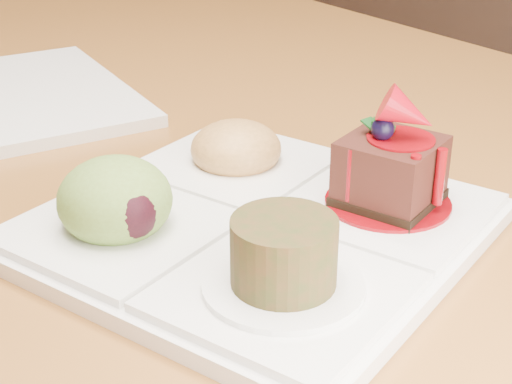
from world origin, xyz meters
TOP-DOWN VIEW (x-y plane):
  - dining_table at (0.00, 0.00)m, footprint 1.00×1.80m
  - sampler_plate at (-0.03, -0.34)m, footprint 0.35×0.35m

SIDE VIEW (x-z plane):
  - dining_table at x=0.00m, z-range 0.31..1.06m
  - sampler_plate at x=-0.03m, z-range 0.72..0.82m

